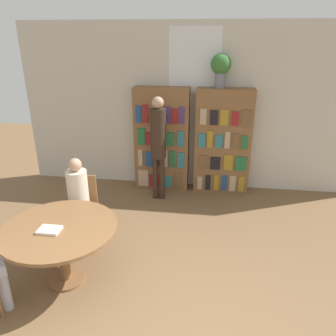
% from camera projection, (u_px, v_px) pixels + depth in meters
% --- Properties ---
extents(wall_back, '(6.40, 0.07, 3.00)m').
position_uv_depth(wall_back, '(193.00, 109.00, 5.98)').
color(wall_back, beige).
rests_on(wall_back, ground_plane).
extents(bookshelf_left, '(1.00, 0.34, 1.91)m').
position_uv_depth(bookshelf_left, '(162.00, 140.00, 6.08)').
color(bookshelf_left, brown).
rests_on(bookshelf_left, ground_plane).
extents(bookshelf_right, '(1.00, 0.34, 1.91)m').
position_uv_depth(bookshelf_right, '(223.00, 142.00, 5.94)').
color(bookshelf_right, brown).
rests_on(bookshelf_right, ground_plane).
extents(flower_vase, '(0.34, 0.34, 0.56)m').
position_uv_depth(flower_vase, '(221.00, 67.00, 5.46)').
color(flower_vase, slate).
rests_on(flower_vase, bookshelf_right).
extents(reading_table, '(1.31, 1.31, 0.74)m').
position_uv_depth(reading_table, '(60.00, 235.00, 3.73)').
color(reading_table, brown).
rests_on(reading_table, ground_plane).
extents(chair_left_side, '(0.45, 0.45, 0.90)m').
position_uv_depth(chair_left_side, '(82.00, 204.00, 4.70)').
color(chair_left_side, brown).
rests_on(chair_left_side, ground_plane).
extents(seated_reader_left, '(0.32, 0.40, 1.25)m').
position_uv_depth(seated_reader_left, '(78.00, 196.00, 4.46)').
color(seated_reader_left, beige).
rests_on(seated_reader_left, ground_plane).
extents(librarian_standing, '(0.26, 0.53, 1.83)m').
position_uv_depth(librarian_standing, '(158.00, 139.00, 5.56)').
color(librarian_standing, '#332319').
rests_on(librarian_standing, ground_plane).
extents(open_book_on_table, '(0.24, 0.18, 0.03)m').
position_uv_depth(open_book_on_table, '(49.00, 230.00, 3.61)').
color(open_book_on_table, silver).
rests_on(open_book_on_table, reading_table).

